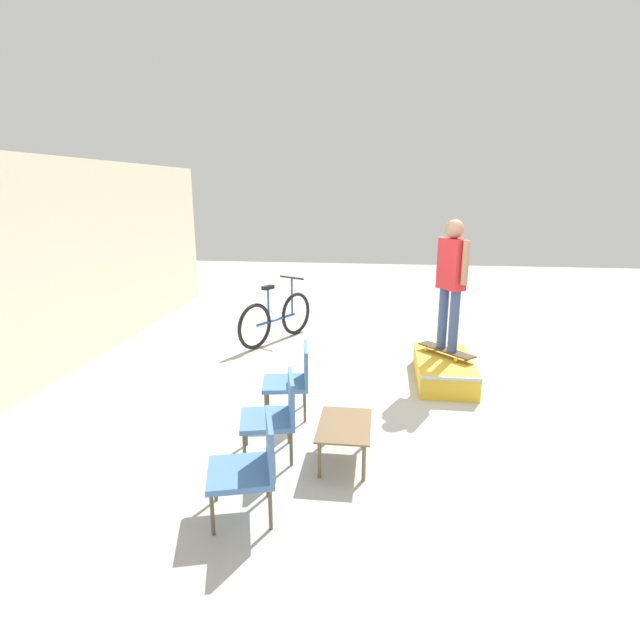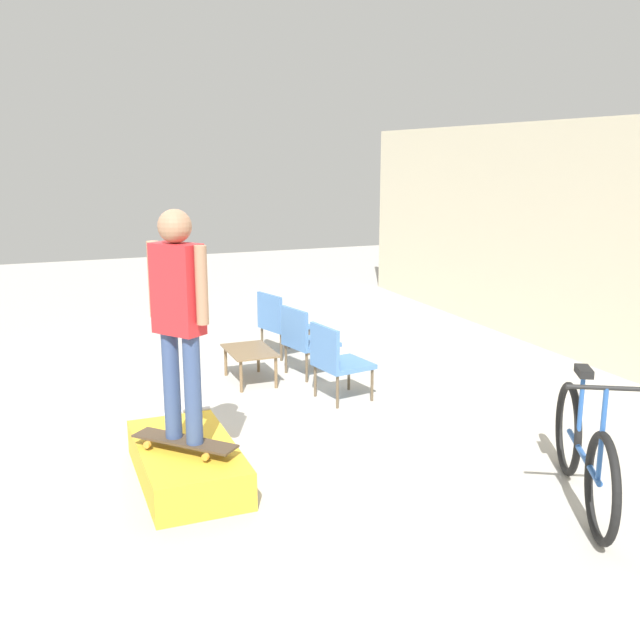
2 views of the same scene
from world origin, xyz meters
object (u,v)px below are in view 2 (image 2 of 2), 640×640
Objects in this scene: patio_chair_center at (305,338)px; patio_chair_right at (337,359)px; patio_chair_left at (280,321)px; bicycle at (584,453)px; skate_ramp_box at (187,461)px; person_skater at (178,307)px; coffee_table at (250,354)px; skateboard_on_ramp at (185,441)px.

patio_chair_center and patio_chair_right have the same top height.
patio_chair_left is 4.76m from bicycle.
patio_chair_right is (-1.30, 1.87, 0.31)m from skate_ramp_box.
bicycle reaches higher than patio_chair_center.
patio_chair_center is (-2.39, 1.91, -1.00)m from person_skater.
patio_chair_center is (0.02, 0.67, 0.13)m from coffee_table.
bicycle is at bearing 21.20° from coffee_table.
patio_chair_left is at bearing 115.25° from person_skater.
coffee_table is 1.15m from patio_chair_left.
patio_chair_left is at bearing -13.52° from patio_chair_center.
patio_chair_right is (-1.45, 1.91, 0.07)m from skateboard_on_ramp.
bicycle is (4.69, 0.79, -0.05)m from patio_chair_left.
coffee_table is at bearing 127.83° from patio_chair_left.
bicycle is (3.75, 0.79, -0.05)m from patio_chair_center.
skateboard_on_ramp is 1.07m from person_skater.
bicycle is at bearing 173.66° from patio_chair_left.
person_skater is at bearing -87.61° from bicycle.
person_skater reaches higher than patio_chair_right.
bicycle is (3.77, 1.46, 0.07)m from coffee_table.
patio_chair_right is 2.92m from bicycle.
coffee_table is (-2.41, 1.24, -0.06)m from skateboard_on_ramp.
patio_chair_center is 3.83m from bicycle.
skate_ramp_box is at bearing 133.56° from patio_chair_left.
patio_chair_right is at bearing -135.08° from bicycle.
patio_chair_left is (-0.92, 0.67, 0.13)m from coffee_table.
skateboard_on_ramp reaches higher than skate_ramp_box.
skate_ramp_box is 0.91× the size of bicycle.
bicycle is at bearing 20.30° from skateboard_on_ramp.
patio_chair_right is (-1.45, 1.91, -1.00)m from person_skater.
bicycle is at bearing -174.18° from patio_chair_right.
patio_chair_right reaches higher than coffee_table.
coffee_table is 0.92× the size of patio_chair_center.
person_skater is at bearing -13.68° from skate_ramp_box.
person_skater is at bearing 117.27° from patio_chair_right.
skateboard_on_ramp is 0.44× the size of person_skater.
coffee_table is 0.92× the size of patio_chair_right.
patio_chair_center reaches higher than skate_ramp_box.
patio_chair_center is at bearing 164.06° from patio_chair_left.
person_skater is at bearing 134.21° from patio_chair_left.
patio_chair_right is at bearing 164.05° from patio_chair_left.
coffee_table is 0.47× the size of bicycle.
patio_chair_left is at bearing 143.71° from coffee_table.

